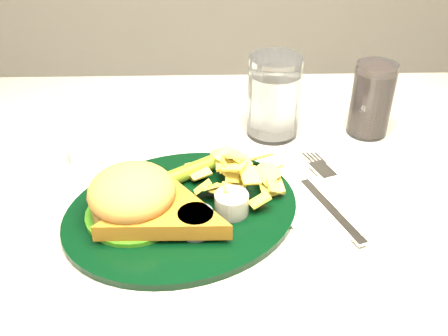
% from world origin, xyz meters
% --- Properties ---
extents(dinner_plate, '(0.40, 0.37, 0.07)m').
position_xyz_m(dinner_plate, '(-0.05, -0.06, 0.79)').
color(dinner_plate, black).
rests_on(dinner_plate, table).
extents(water_glass, '(0.10, 0.10, 0.14)m').
position_xyz_m(water_glass, '(0.10, 0.15, 0.82)').
color(water_glass, silver).
rests_on(water_glass, table).
extents(cola_glass, '(0.07, 0.07, 0.12)m').
position_xyz_m(cola_glass, '(0.26, 0.15, 0.81)').
color(cola_glass, black).
rests_on(cola_glass, table).
extents(fork_napkin, '(0.20, 0.23, 0.01)m').
position_xyz_m(fork_napkin, '(0.15, -0.05, 0.76)').
color(fork_napkin, silver).
rests_on(fork_napkin, table).
extents(ramekin, '(0.06, 0.06, 0.03)m').
position_xyz_m(ramekin, '(-0.20, 0.08, 0.77)').
color(ramekin, silver).
rests_on(ramekin, table).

